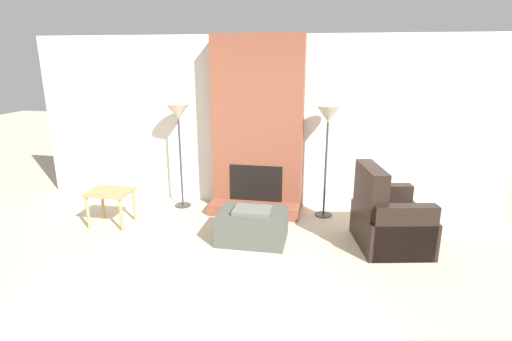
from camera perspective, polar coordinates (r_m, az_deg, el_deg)
ground_plane at (r=4.11m, az=-6.24°, el=-18.00°), size 24.00×24.00×0.00m
wall_back at (r=6.17m, az=0.58°, el=6.79°), size 7.25×0.06×2.60m
fireplace at (r=5.97m, az=0.24°, el=5.67°), size 1.35×0.67×2.60m
ottoman at (r=5.16m, az=-0.51°, el=-7.87°), size 0.86×0.63×0.43m
armchair at (r=5.23m, az=18.12°, el=-6.91°), size 0.97×1.05×1.03m
side_table at (r=5.90m, az=-20.09°, el=-3.47°), size 0.57×0.46×0.50m
floor_lamp_left at (r=6.11m, az=-11.05°, el=7.44°), size 0.35×0.35×1.61m
floor_lamp_right at (r=5.70m, az=10.26°, el=7.08°), size 0.35×0.35×1.63m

